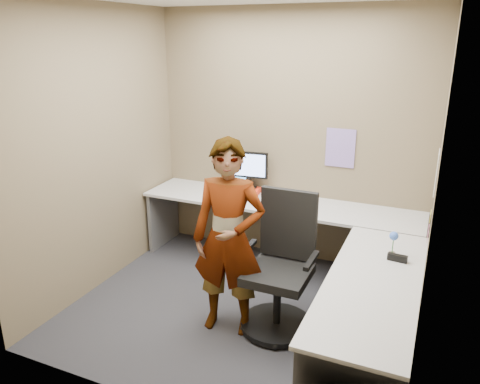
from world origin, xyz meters
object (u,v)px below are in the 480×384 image
at_px(desk, 302,243).
at_px(monitor, 248,167).
at_px(person, 229,239).
at_px(office_chair, 281,275).

distance_m(desk, monitor, 1.22).
bearing_deg(person, office_chair, 17.61).
xyz_separation_m(desk, office_chair, (-0.04, -0.47, -0.11)).
bearing_deg(desk, office_chair, -95.14).
xyz_separation_m(desk, monitor, (-0.85, 0.76, 0.44)).
relative_size(desk, person, 1.80).
distance_m(monitor, office_chair, 1.57).
height_order(office_chair, person, person).
height_order(desk, office_chair, office_chair).
xyz_separation_m(desk, person, (-0.43, -0.66, 0.24)).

